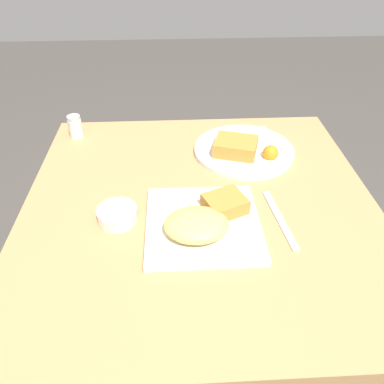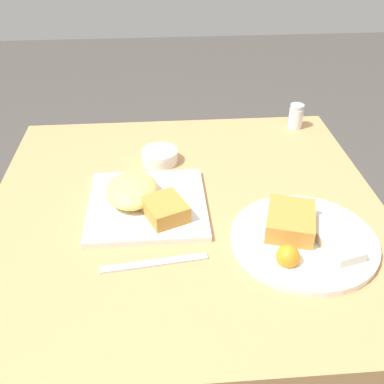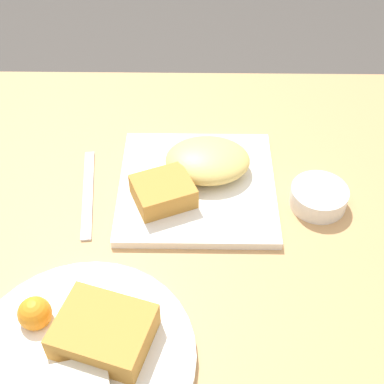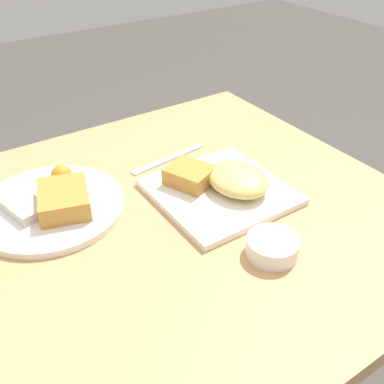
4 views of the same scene
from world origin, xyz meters
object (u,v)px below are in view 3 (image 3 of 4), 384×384
Objects in this scene: sauce_ramekin at (316,196)px; butter_knife at (86,193)px; plate_oval_far at (79,352)px; plate_square_near at (194,177)px.

sauce_ramekin is 0.37m from butter_knife.
sauce_ramekin is (-0.33, -0.27, 0.00)m from plate_oval_far.
sauce_ramekin is at bearing -140.86° from plate_oval_far.
plate_square_near is 0.34m from plate_oval_far.
plate_square_near reaches higher than sauce_ramekin.
butter_knife is (0.04, -0.29, -0.01)m from plate_oval_far.
sauce_ramekin reaches higher than butter_knife.
plate_square_near is at bearing -11.20° from sauce_ramekin.
butter_knife is (0.37, -0.02, -0.02)m from sauce_ramekin.
plate_oval_far is 0.29m from butter_knife.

